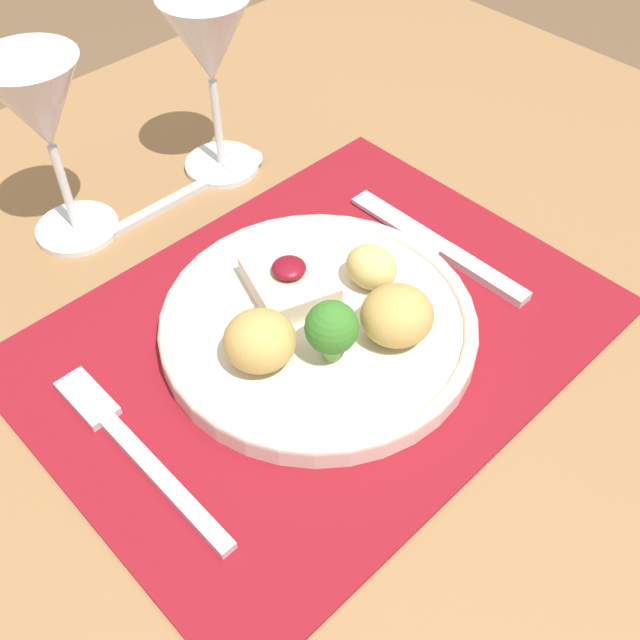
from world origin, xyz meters
The scene contains 8 objects.
dining_table centered at (0.00, 0.00, 0.66)m, with size 1.12×0.96×0.77m.
placemat centered at (0.00, 0.00, 0.77)m, with size 0.44×0.34×0.00m, color maroon.
dinner_plate centered at (0.00, -0.01, 0.79)m, with size 0.25×0.25×0.07m.
fork centered at (-0.17, 0.02, 0.78)m, with size 0.02×0.19×0.01m.
knife centered at (0.15, -0.01, 0.78)m, with size 0.02×0.19×0.01m.
spoon centered at (0.08, 0.22, 0.78)m, with size 0.18×0.04×0.01m.
wine_glass_near centered at (0.09, 0.23, 0.90)m, with size 0.08×0.08×0.17m.
wine_glass_far centered at (-0.07, 0.25, 0.89)m, with size 0.08×0.08×0.17m.
Camera 1 is at (-0.27, -0.29, 1.22)m, focal length 42.00 mm.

